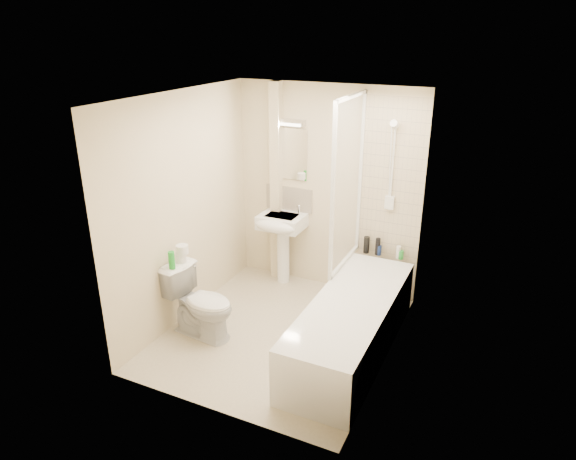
% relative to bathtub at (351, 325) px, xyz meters
% --- Properties ---
extents(floor, '(2.50, 2.50, 0.00)m').
position_rel_bathtub_xyz_m(floor, '(-0.75, -0.03, -0.29)').
color(floor, beige).
rests_on(floor, ground).
extents(wall_back, '(2.20, 0.02, 2.40)m').
position_rel_bathtub_xyz_m(wall_back, '(-0.75, 1.22, 0.91)').
color(wall_back, beige).
rests_on(wall_back, ground).
extents(wall_left, '(0.02, 2.50, 2.40)m').
position_rel_bathtub_xyz_m(wall_left, '(-1.85, -0.03, 0.91)').
color(wall_left, beige).
rests_on(wall_left, ground).
extents(wall_right, '(0.02, 2.50, 2.40)m').
position_rel_bathtub_xyz_m(wall_right, '(0.35, -0.03, 0.91)').
color(wall_right, beige).
rests_on(wall_right, ground).
extents(ceiling, '(2.20, 2.50, 0.02)m').
position_rel_bathtub_xyz_m(ceiling, '(-0.75, -0.03, 2.11)').
color(ceiling, white).
rests_on(ceiling, wall_back).
extents(tile_back, '(0.70, 0.01, 1.75)m').
position_rel_bathtub_xyz_m(tile_back, '(0.00, 1.20, 1.14)').
color(tile_back, beige).
rests_on(tile_back, wall_back).
extents(tile_right, '(0.01, 2.10, 1.75)m').
position_rel_bathtub_xyz_m(tile_right, '(0.34, -0.00, 1.14)').
color(tile_right, beige).
rests_on(tile_right, wall_right).
extents(pipe_boxing, '(0.12, 0.12, 2.40)m').
position_rel_bathtub_xyz_m(pipe_boxing, '(-1.37, 1.16, 0.91)').
color(pipe_boxing, beige).
rests_on(pipe_boxing, ground).
extents(splashback, '(0.60, 0.02, 0.30)m').
position_rel_bathtub_xyz_m(splashback, '(-1.23, 1.21, 0.74)').
color(splashback, beige).
rests_on(splashback, wall_back).
extents(mirror, '(0.46, 0.01, 0.60)m').
position_rel_bathtub_xyz_m(mirror, '(-1.23, 1.20, 1.29)').
color(mirror, white).
rests_on(mirror, wall_back).
extents(strip_light, '(0.42, 0.07, 0.07)m').
position_rel_bathtub_xyz_m(strip_light, '(-1.23, 1.18, 1.66)').
color(strip_light, silver).
rests_on(strip_light, wall_back).
extents(bathtub, '(0.70, 2.10, 0.55)m').
position_rel_bathtub_xyz_m(bathtub, '(0.00, 0.00, 0.00)').
color(bathtub, white).
rests_on(bathtub, ground).
extents(shower_screen, '(0.04, 0.92, 1.80)m').
position_rel_bathtub_xyz_m(shower_screen, '(-0.35, 0.76, 1.16)').
color(shower_screen, white).
rests_on(shower_screen, bathtub).
extents(shower_fixture, '(0.10, 0.16, 0.99)m').
position_rel_bathtub_xyz_m(shower_fixture, '(-0.00, 1.16, 1.26)').
color(shower_fixture, white).
rests_on(shower_fixture, wall_back).
extents(pedestal_sink, '(0.52, 0.48, 1.01)m').
position_rel_bathtub_xyz_m(pedestal_sink, '(-1.23, 0.98, 0.42)').
color(pedestal_sink, white).
rests_on(pedestal_sink, ground).
extents(bottle_black_a, '(0.07, 0.07, 0.19)m').
position_rel_bathtub_xyz_m(bottle_black_a, '(-0.22, 1.13, 0.36)').
color(bottle_black_a, black).
rests_on(bottle_black_a, bathtub).
extents(bottle_black_b, '(0.05, 0.05, 0.20)m').
position_rel_bathtub_xyz_m(bottle_black_b, '(-0.08, 1.13, 0.36)').
color(bottle_black_b, black).
rests_on(bottle_black_b, bathtub).
extents(bottle_blue, '(0.05, 0.05, 0.11)m').
position_rel_bathtub_xyz_m(bottle_blue, '(-0.07, 1.13, 0.32)').
color(bottle_blue, navy).
rests_on(bottle_blue, bathtub).
extents(bottle_white_b, '(0.05, 0.05, 0.15)m').
position_rel_bathtub_xyz_m(bottle_white_b, '(0.15, 1.13, 0.34)').
color(bottle_white_b, white).
rests_on(bottle_white_b, bathtub).
extents(bottle_green, '(0.06, 0.06, 0.10)m').
position_rel_bathtub_xyz_m(bottle_green, '(0.18, 1.13, 0.31)').
color(bottle_green, green).
rests_on(bottle_green, bathtub).
extents(toilet, '(0.58, 0.82, 0.74)m').
position_rel_bathtub_xyz_m(toilet, '(-1.47, -0.37, 0.08)').
color(toilet, white).
rests_on(toilet, ground).
extents(toilet_roll_lower, '(0.11, 0.11, 0.09)m').
position_rel_bathtub_xyz_m(toilet_roll_lower, '(-1.73, -0.30, 0.49)').
color(toilet_roll_lower, white).
rests_on(toilet_roll_lower, toilet).
extents(toilet_roll_upper, '(0.12, 0.12, 0.09)m').
position_rel_bathtub_xyz_m(toilet_roll_upper, '(-1.71, -0.29, 0.59)').
color(toilet_roll_upper, white).
rests_on(toilet_roll_upper, toilet_roll_lower).
extents(green_bottle, '(0.06, 0.06, 0.18)m').
position_rel_bathtub_xyz_m(green_bottle, '(-1.72, -0.46, 0.54)').
color(green_bottle, green).
rests_on(green_bottle, toilet).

